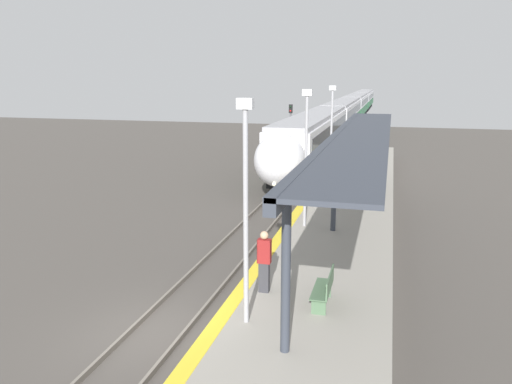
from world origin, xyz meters
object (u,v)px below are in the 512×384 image
at_px(lamppost_near, 246,199).
at_px(person_waiting, 264,261).
at_px(lamppost_mid, 306,149).
at_px(railway_signal, 290,126).
at_px(lamppost_far, 331,128).
at_px(platform_bench, 325,289).
at_px(train, 350,110).

bearing_deg(lamppost_near, person_waiting, 90.24).
relative_size(person_waiting, lamppost_mid, 0.33).
height_order(person_waiting, lamppost_near, lamppost_near).
height_order(railway_signal, lamppost_far, lamppost_far).
relative_size(platform_bench, railway_signal, 0.32).
bearing_deg(person_waiting, platform_bench, -13.89).
bearing_deg(lamppost_mid, lamppost_near, -90.00).
relative_size(train, platform_bench, 65.71).
relative_size(lamppost_near, lamppost_far, 1.00).
distance_m(train, platform_bench, 59.22).
bearing_deg(lamppost_far, railway_signal, 109.99).
bearing_deg(train, lamppost_far, -86.64).
bearing_deg(lamppost_near, lamppost_mid, 90.00).
height_order(train, lamppost_mid, lamppost_mid).
height_order(railway_signal, lamppost_mid, lamppost_mid).
bearing_deg(person_waiting, lamppost_mid, 89.93).
xyz_separation_m(railway_signal, lamppost_far, (4.92, -13.52, 1.23)).
height_order(lamppost_near, lamppost_far, same).
xyz_separation_m(platform_bench, person_waiting, (-1.71, 0.42, 0.44)).
xyz_separation_m(platform_bench, railway_signal, (-6.62, 28.63, 1.34)).
bearing_deg(train, person_waiting, -87.49).
height_order(person_waiting, lamppost_mid, lamppost_mid).
distance_m(train, railway_signal, 30.52).
xyz_separation_m(train, lamppost_far, (2.58, -43.94, 1.72)).
xyz_separation_m(platform_bench, lamppost_near, (-1.70, -1.36, 2.57)).
bearing_deg(lamppost_mid, platform_bench, -76.09).
bearing_deg(lamppost_mid, lamppost_far, 90.00).
bearing_deg(railway_signal, platform_bench, -76.98).
bearing_deg(railway_signal, lamppost_near, -80.69).
relative_size(train, lamppost_far, 17.66).
distance_m(train, lamppost_mid, 52.27).
height_order(lamppost_mid, lamppost_far, same).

